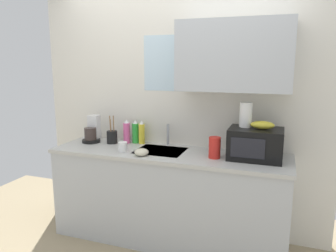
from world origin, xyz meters
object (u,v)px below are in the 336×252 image
object	(u,v)px
dish_soap_bottle_pink	(127,132)
utensil_crock	(112,137)
dish_soap_bottle_green	(135,132)
microwave	(255,144)
coffee_maker	(92,132)
cereal_canister	(215,148)
dish_soap_bottle_yellow	(142,133)
banana_bunch	(263,125)
small_bowl	(141,152)
mug_white	(123,147)
paper_towel_roll	(246,115)

from	to	relation	value
dish_soap_bottle_pink	utensil_crock	size ratio (longest dim) A/B	0.85
dish_soap_bottle_green	microwave	bearing A→B (deg)	-7.82
coffee_maker	cereal_canister	size ratio (longest dim) A/B	1.48
microwave	dish_soap_bottle_yellow	distance (m)	1.17
banana_bunch	utensil_crock	xyz separation A→B (m)	(-1.51, 0.07, -0.23)
coffee_maker	utensil_crock	world-z (taller)	utensil_crock
coffee_maker	dish_soap_bottle_yellow	world-z (taller)	coffee_maker
utensil_crock	small_bowl	size ratio (longest dim) A/B	2.25
microwave	dish_soap_bottle_green	bearing A→B (deg)	172.18
dish_soap_bottle_pink	utensil_crock	bearing A→B (deg)	-155.17
coffee_maker	mug_white	size ratio (longest dim) A/B	2.95
dish_soap_bottle_green	mug_white	xyz separation A→B (m)	(0.04, -0.36, -0.07)
dish_soap_bottle_yellow	cereal_canister	xyz separation A→B (m)	(0.82, -0.26, -0.02)
small_bowl	cereal_canister	bearing A→B (deg)	13.18
banana_bunch	cereal_canister	xyz separation A→B (m)	(-0.39, -0.10, -0.21)
coffee_maker	dish_soap_bottle_yellow	size ratio (longest dim) A/B	1.15
mug_white	small_bowl	world-z (taller)	mug_white
dish_soap_bottle_green	small_bowl	distance (m)	0.50
microwave	dish_soap_bottle_yellow	world-z (taller)	microwave
coffee_maker	mug_white	distance (m)	0.55
dish_soap_bottle_pink	microwave	bearing A→B (deg)	-5.89
microwave	dish_soap_bottle_yellow	size ratio (longest dim) A/B	1.90
dish_soap_bottle_green	cereal_canister	distance (m)	0.94
dish_soap_bottle_yellow	utensil_crock	world-z (taller)	utensil_crock
mug_white	utensil_crock	size ratio (longest dim) A/B	0.33
cereal_canister	mug_white	size ratio (longest dim) A/B	1.99
dish_soap_bottle_pink	mug_white	distance (m)	0.35
mug_white	dish_soap_bottle_yellow	bearing A→B (deg)	83.50
cereal_canister	mug_white	world-z (taller)	cereal_canister
cereal_canister	utensil_crock	world-z (taller)	utensil_crock
paper_towel_roll	dish_soap_bottle_yellow	size ratio (longest dim) A/B	0.91
cereal_canister	mug_white	bearing A→B (deg)	-174.03
banana_bunch	mug_white	world-z (taller)	banana_bunch
dish_soap_bottle_pink	mug_white	xyz separation A→B (m)	(0.12, -0.32, -0.07)
cereal_canister	utensil_crock	bearing A→B (deg)	171.38
dish_soap_bottle_pink	mug_white	world-z (taller)	dish_soap_bottle_pink
dish_soap_bottle_green	small_bowl	bearing A→B (deg)	-58.43
mug_white	utensil_crock	world-z (taller)	utensil_crock
cereal_canister	mug_white	distance (m)	0.87
microwave	mug_white	size ratio (longest dim) A/B	4.84
paper_towel_roll	dish_soap_bottle_yellow	bearing A→B (deg)	174.01
dish_soap_bottle_green	mug_white	bearing A→B (deg)	-84.09
dish_soap_bottle_green	paper_towel_roll	bearing A→B (deg)	-5.94
paper_towel_roll	banana_bunch	bearing A→B (deg)	-18.43
banana_bunch	dish_soap_bottle_pink	bearing A→B (deg)	174.39
dish_soap_bottle_green	small_bowl	xyz separation A→B (m)	(0.26, -0.42, -0.08)
coffee_maker	dish_soap_bottle_pink	size ratio (longest dim) A/B	1.13
dish_soap_bottle_pink	small_bowl	bearing A→B (deg)	-48.51
microwave	mug_white	distance (m)	1.22
paper_towel_roll	mug_white	bearing A→B (deg)	-167.70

